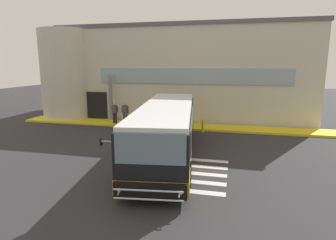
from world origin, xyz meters
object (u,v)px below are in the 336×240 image
at_px(passenger_by_doorway, 125,112).
at_px(safety_bollard_yellow, 203,126).
at_px(passenger_near_column, 115,111).
at_px(bus_main_foreground, 167,131).
at_px(entry_support_column, 111,98).

height_order(passenger_by_doorway, safety_bollard_yellow, passenger_by_doorway).
relative_size(passenger_by_doorway, safety_bollard_yellow, 1.86).
height_order(passenger_near_column, safety_bollard_yellow, passenger_near_column).
xyz_separation_m(passenger_near_column, safety_bollard_yellow, (6.96, -0.70, -0.66)).
xyz_separation_m(bus_main_foreground, safety_bollard_yellow, (1.25, 5.71, -0.88)).
relative_size(entry_support_column, bus_main_foreground, 0.32).
bearing_deg(entry_support_column, passenger_by_doorway, -31.24).
relative_size(entry_support_column, passenger_near_column, 2.22).
xyz_separation_m(bus_main_foreground, passenger_by_doorway, (-4.91, 6.54, -0.25)).
distance_m(bus_main_foreground, passenger_near_column, 8.59).
distance_m(bus_main_foreground, passenger_by_doorway, 8.18).
bearing_deg(bus_main_foreground, passenger_by_doorway, 126.92).
bearing_deg(safety_bollard_yellow, passenger_by_doorway, 172.37).
distance_m(bus_main_foreground, safety_bollard_yellow, 5.91).
distance_m(entry_support_column, passenger_near_column, 1.63).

